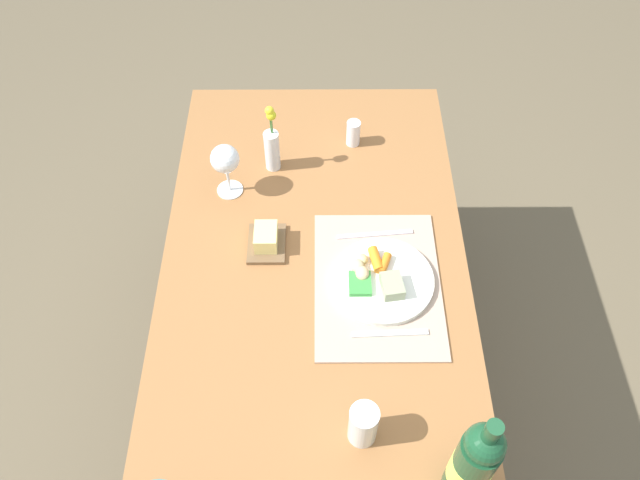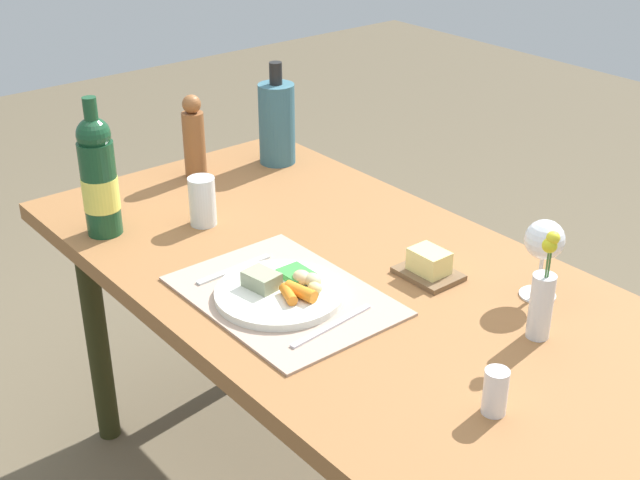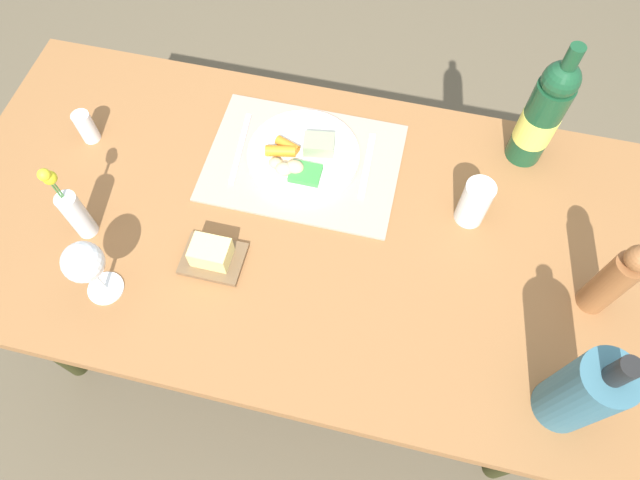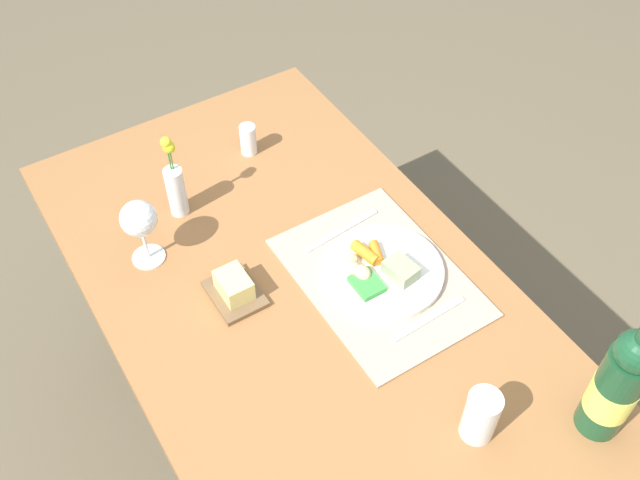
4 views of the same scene
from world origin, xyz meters
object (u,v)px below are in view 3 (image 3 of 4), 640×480
knife (240,148)px  wine_glass (84,263)px  salt_shaker (86,127)px  fork (367,165)px  butter_dish (212,255)px  dinner_plate (303,155)px  flower_vase (74,211)px  pepper_mill (614,280)px  water_tumbler (474,204)px  cooler_bottle (583,392)px  dining_table (292,238)px  wine_bottle (543,115)px

knife → wine_glass: bearing=62.3°
knife → salt_shaker: size_ratio=2.50×
fork → butter_dish: size_ratio=1.43×
dinner_plate → flower_vase: (0.41, 0.29, 0.06)m
pepper_mill → wine_glass: (0.98, 0.20, 0.01)m
knife → water_tumbler: bearing=168.6°
knife → cooler_bottle: size_ratio=0.73×
flower_vase → butter_dish: bearing=178.7°
dining_table → fork: size_ratio=8.35×
wine_glass → wine_bottle: (-0.82, -0.55, 0.02)m
dining_table → knife: knife is taller
dinner_plate → fork: bearing=-174.7°
knife → pepper_mill: bearing=160.7°
wine_glass → flower_vase: bearing=-52.0°
water_tumbler → flower_vase: bearing=15.6°
cooler_bottle → fork: bearing=-45.0°
salt_shaker → cooler_bottle: cooler_bottle is taller
butter_dish → salt_shaker: size_ratio=1.58×
knife → butter_dish: butter_dish is taller
fork → pepper_mill: 0.57m
cooler_bottle → salt_shaker: bearing=-19.1°
dining_table → cooler_bottle: 0.68m
dinner_plate → wine_glass: size_ratio=1.56×
water_tumbler → dining_table: bearing=15.3°
water_tumbler → knife: bearing=-6.2°
cooler_bottle → flower_vase: bearing=-8.3°
wine_bottle → water_tumbler: wine_bottle is taller
dinner_plate → wine_bottle: 0.53m
wine_bottle → dinner_plate: bearing=15.4°
water_tumbler → salt_shaker: bearing=-0.8°
water_tumbler → cooler_bottle: bearing=119.1°
flower_vase → water_tumbler: flower_vase is taller
pepper_mill → wine_glass: bearing=11.7°
dinner_plate → pepper_mill: size_ratio=1.16×
wine_glass → wine_bottle: 0.99m
pepper_mill → cooler_bottle: 0.24m
knife → salt_shaker: (0.36, 0.05, 0.03)m
salt_shaker → wine_glass: size_ratio=0.49×
butter_dish → dinner_plate: bearing=-112.3°
dinner_plate → water_tumbler: (-0.40, 0.06, 0.03)m
salt_shaker → cooler_bottle: size_ratio=0.29×
flower_vase → wine_bottle: (-0.92, -0.43, 0.06)m
cooler_bottle → water_tumbler: cooler_bottle is taller
pepper_mill → dinner_plate: bearing=-17.6°
dining_table → pepper_mill: 0.67m
water_tumbler → wine_bottle: bearing=-117.5°
cooler_bottle → wine_glass: (0.92, -0.03, 0.01)m
fork → knife: same height
dining_table → salt_shaker: size_ratio=18.85×
dining_table → dinner_plate: dinner_plate is taller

